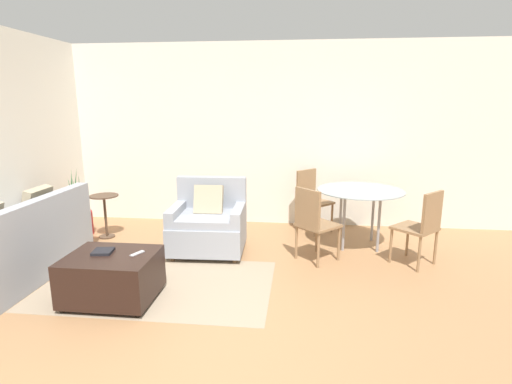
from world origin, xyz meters
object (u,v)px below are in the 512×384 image
at_px(armchair, 208,224).
at_px(dining_chair_near_right, 422,223).
at_px(ottoman, 112,276).
at_px(book_stack, 103,251).
at_px(dining_chair_near_left, 313,220).
at_px(potted_plant, 77,220).
at_px(side_table, 105,208).
at_px(couch, 11,253).
at_px(dining_chair_far_left, 311,196).
at_px(dining_table, 360,196).
at_px(tv_remote_primary, 137,253).

distance_m(armchair, dining_chair_near_right, 2.57).
height_order(ottoman, book_stack, book_stack).
distance_m(ottoman, dining_chair_near_left, 2.29).
relative_size(ottoman, dining_chair_near_right, 0.91).
xyz_separation_m(potted_plant, dining_chair_near_right, (4.58, -0.63, 0.30)).
distance_m(armchair, side_table, 1.61).
relative_size(potted_plant, side_table, 1.60).
bearing_deg(potted_plant, dining_chair_near_right, -7.82).
bearing_deg(ottoman, couch, 167.34).
bearing_deg(dining_chair_near_left, dining_chair_far_left, 90.00).
bearing_deg(dining_table, potted_plant, 179.88).
bearing_deg(ottoman, side_table, 118.21).
bearing_deg(dining_chair_far_left, side_table, -166.75).
relative_size(tv_remote_primary, potted_plant, 0.16).
xyz_separation_m(book_stack, dining_chair_far_left, (2.03, 2.38, 0.05)).
xyz_separation_m(ottoman, side_table, (-0.94, 1.75, 0.18)).
xyz_separation_m(armchair, dining_table, (1.93, 0.42, 0.32)).
relative_size(ottoman, book_stack, 4.04).
bearing_deg(tv_remote_primary, couch, 171.46).
xyz_separation_m(potted_plant, dining_table, (3.96, -0.01, 0.45)).
distance_m(armchair, tv_remote_primary, 1.39).
height_order(book_stack, tv_remote_primary, book_stack).
xyz_separation_m(couch, dining_chair_near_left, (3.18, 0.91, 0.20)).
distance_m(potted_plant, dining_table, 3.99).
height_order(potted_plant, dining_chair_near_left, potted_plant).
relative_size(dining_chair_near_left, dining_chair_near_right, 1.00).
relative_size(couch, side_table, 3.27).
height_order(dining_table, dining_chair_near_left, dining_chair_near_left).
bearing_deg(book_stack, tv_remote_primary, 1.21).
distance_m(armchair, potted_plant, 2.08).
distance_m(tv_remote_primary, dining_chair_near_left, 2.04).
height_order(couch, potted_plant, potted_plant).
xyz_separation_m(ottoman, dining_chair_far_left, (1.93, 2.43, 0.27)).
height_order(potted_plant, side_table, potted_plant).
xyz_separation_m(dining_chair_near_left, dining_chair_near_right, (1.24, 0.00, 0.00)).
height_order(dining_chair_near_left, dining_chair_near_right, same).
height_order(couch, dining_chair_near_right, couch).
height_order(side_table, dining_chair_near_left, dining_chair_near_left).
distance_m(tv_remote_primary, dining_chair_far_left, 2.92).
bearing_deg(tv_remote_primary, armchair, 74.03).
relative_size(couch, dining_chair_near_left, 2.21).
distance_m(armchair, book_stack, 1.52).
bearing_deg(armchair, side_table, 166.76).
xyz_separation_m(dining_table, dining_chair_near_left, (-0.62, -0.62, -0.16)).
bearing_deg(dining_chair_far_left, dining_chair_near_right, -45.00).
bearing_deg(side_table, book_stack, -63.68).
relative_size(side_table, dining_chair_far_left, 0.68).
relative_size(dining_chair_near_left, dining_chair_far_left, 1.00).
bearing_deg(book_stack, dining_table, 33.58).
bearing_deg(ottoman, dining_chair_near_right, 20.53).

